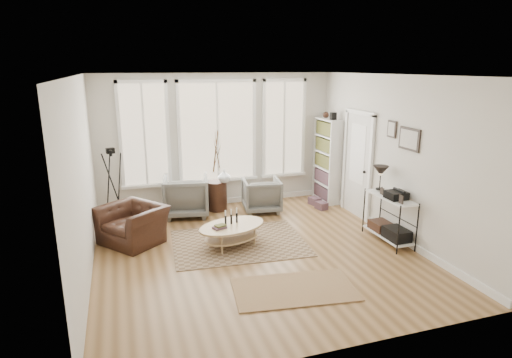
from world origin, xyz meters
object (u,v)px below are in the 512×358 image
object	(u,v)px
armchair_left	(186,196)
side_table	(217,172)
bookcase	(327,160)
coffee_table	(232,230)
low_shelf	(389,214)
armchair_right	(262,195)
accent_chair	(133,224)

from	to	relation	value
armchair_left	side_table	bearing A→B (deg)	-158.71
bookcase	coffee_table	bearing A→B (deg)	-145.70
bookcase	armchair_left	bearing A→B (deg)	-179.35
armchair_left	low_shelf	bearing A→B (deg)	151.94
coffee_table	side_table	world-z (taller)	side_table
coffee_table	side_table	size ratio (longest dim) A/B	0.79
bookcase	coffee_table	world-z (taller)	bookcase
low_shelf	armchair_left	bearing A→B (deg)	142.16
armchair_right	bookcase	bearing A→B (deg)	-162.47
bookcase	low_shelf	world-z (taller)	bookcase
bookcase	low_shelf	size ratio (longest dim) A/B	1.58
armchair_right	side_table	distance (m)	1.08
coffee_table	bookcase	bearing A→B (deg)	34.30
bookcase	armchair_right	bearing A→B (deg)	-170.83
low_shelf	side_table	world-z (taller)	side_table
low_shelf	side_table	size ratio (longest dim) A/B	0.73
low_shelf	coffee_table	xyz separation A→B (m)	(-2.70, 0.64, -0.21)
bookcase	armchair_right	world-z (taller)	bookcase
bookcase	accent_chair	size ratio (longest dim) A/B	2.00
low_shelf	bookcase	bearing A→B (deg)	88.72
low_shelf	accent_chair	size ratio (longest dim) A/B	1.27
bookcase	armchair_right	distance (m)	1.80
coffee_table	accent_chair	size ratio (longest dim) A/B	1.37
side_table	armchair_right	bearing A→B (deg)	-22.82
side_table	accent_chair	world-z (taller)	side_table
armchair_left	armchair_right	size ratio (longest dim) A/B	1.17
bookcase	low_shelf	bearing A→B (deg)	-91.28
coffee_table	side_table	xyz separation A→B (m)	(0.20, 1.99, 0.55)
bookcase	low_shelf	xyz separation A→B (m)	(-0.06, -2.52, -0.44)
low_shelf	side_table	distance (m)	3.65
side_table	accent_chair	distance (m)	2.28
low_shelf	side_table	bearing A→B (deg)	133.69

